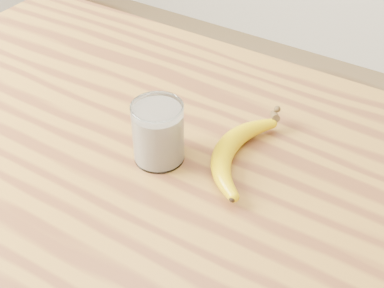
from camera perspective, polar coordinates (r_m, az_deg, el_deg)
The scene contains 3 objects.
table at distance 1.06m, azimuth -5.68°, elevation -5.06°, with size 1.20×0.80×0.90m.
smoothie_glass at distance 0.90m, azimuth -3.63°, elevation 1.14°, with size 0.09×0.09×0.11m.
banana at distance 0.92m, azimuth 3.54°, elevation -0.55°, with size 0.11×0.30×0.04m, color #C69F00, non-canonical shape.
Camera 1 is at (0.49, -0.57, 1.51)m, focal length 50.00 mm.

